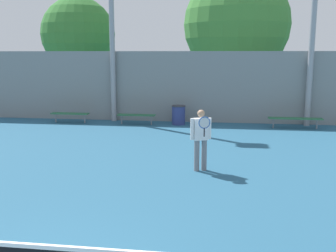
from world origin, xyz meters
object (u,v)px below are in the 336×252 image
(bench_adjacent_court, at_px, (70,114))
(trash_bin, at_px, (179,115))
(bench_courtside_near, at_px, (136,115))
(tree_dark_dense, at_px, (78,34))
(tennis_player, at_px, (201,137))
(bench_by_gate, at_px, (295,119))
(tree_green_tall, at_px, (237,25))

(bench_adjacent_court, bearing_deg, trash_bin, 2.73)
(bench_courtside_near, bearing_deg, tree_dark_dense, 126.41)
(tennis_player, xyz_separation_m, tree_dark_dense, (-8.24, 13.40, 3.28))
(bench_adjacent_court, xyz_separation_m, trash_bin, (4.88, 0.23, 0.02))
(tennis_player, relative_size, bench_by_gate, 0.75)
(bench_courtside_near, relative_size, tree_green_tall, 0.22)
(bench_adjacent_court, bearing_deg, bench_by_gate, 0.00)
(tennis_player, bearing_deg, trash_bin, 79.90)
(tennis_player, height_order, tree_green_tall, tree_green_tall)
(tennis_player, distance_m, trash_bin, 6.91)
(tennis_player, bearing_deg, bench_adjacent_court, 112.27)
(tree_green_tall, relative_size, tree_dark_dense, 1.18)
(bench_courtside_near, height_order, bench_adjacent_court, same)
(bench_courtside_near, distance_m, bench_by_gate, 6.73)
(bench_adjacent_court, height_order, trash_bin, trash_bin)
(trash_bin, height_order, tree_dark_dense, tree_dark_dense)
(bench_courtside_near, bearing_deg, tennis_player, -64.06)
(bench_by_gate, bearing_deg, tree_green_tall, 110.96)
(bench_courtside_near, distance_m, tree_green_tall, 8.62)
(bench_by_gate, bearing_deg, tennis_player, -118.58)
(bench_by_gate, distance_m, tree_green_tall, 7.77)
(tennis_player, relative_size, tree_dark_dense, 0.25)
(bench_courtside_near, xyz_separation_m, bench_adjacent_court, (-3.04, 0.00, 0.00))
(bench_by_gate, bearing_deg, bench_courtside_near, 180.00)
(bench_by_gate, relative_size, tree_green_tall, 0.29)
(tennis_player, height_order, trash_bin, tennis_player)
(tennis_player, distance_m, bench_by_gate, 7.46)
(trash_bin, relative_size, tree_green_tall, 0.11)
(bench_adjacent_court, height_order, bench_by_gate, same)
(bench_courtside_near, height_order, bench_by_gate, same)
(tennis_player, xyz_separation_m, bench_courtside_near, (-3.18, 6.53, -0.53))
(bench_adjacent_court, relative_size, bench_by_gate, 0.78)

